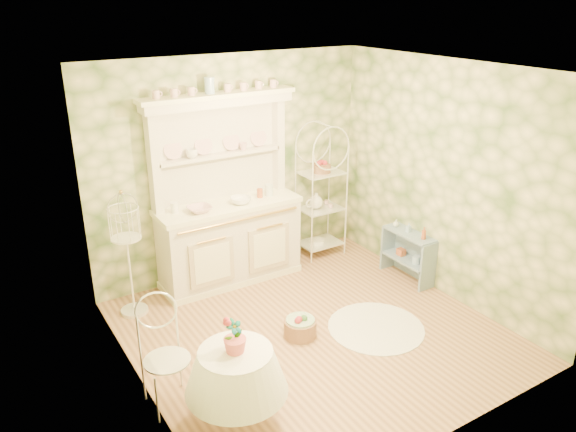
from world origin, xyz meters
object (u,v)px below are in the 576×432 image
bakers_rack (321,186)px  cafe_chair (168,367)px  floor_basket (300,327)px  round_table (237,393)px  birdcage_stand (128,252)px  side_shelf (408,258)px  kitchen_dresser (228,192)px

bakers_rack → cafe_chair: 3.43m
bakers_rack → floor_basket: (-1.33, -1.54, -0.86)m
round_table → floor_basket: bearing=35.1°
cafe_chair → birdcage_stand: 1.70m
side_shelf → round_table: 3.19m
bakers_rack → round_table: (-2.47, -2.34, -0.66)m
kitchen_dresser → birdcage_stand: kitchen_dresser is taller
kitchen_dresser → cafe_chair: bearing=-129.7°
cafe_chair → kitchen_dresser: bearing=66.5°
side_shelf → cafe_chair: size_ratio=0.84×
side_shelf → birdcage_stand: (-3.15, 1.01, 0.46)m
side_shelf → cafe_chair: cafe_chair is taller
kitchen_dresser → birdcage_stand: bearing=-174.0°
bakers_rack → cafe_chair: (-2.85, -1.82, -0.58)m
cafe_chair → side_shelf: bearing=27.0°
round_table → floor_basket: (1.14, 0.80, -0.21)m
cafe_chair → floor_basket: cafe_chair is taller
side_shelf → round_table: bearing=-165.0°
side_shelf → bakers_rack: bearing=106.5°
round_table → birdcage_stand: bearing=94.8°
side_shelf → kitchen_dresser: bearing=142.2°
kitchen_dresser → side_shelf: kitchen_dresser is taller
kitchen_dresser → birdcage_stand: (-1.28, -0.13, -0.40)m
bakers_rack → floor_basket: 2.21m
floor_basket → kitchen_dresser: bearing=91.7°
round_table → birdcage_stand: 2.23m
side_shelf → round_table: round_table is taller
bakers_rack → side_shelf: bearing=-67.2°
kitchen_dresser → round_table: size_ratio=3.69×
side_shelf → cafe_chair: bearing=-175.7°
birdcage_stand → round_table: bearing=-85.2°
side_shelf → floor_basket: 1.87m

